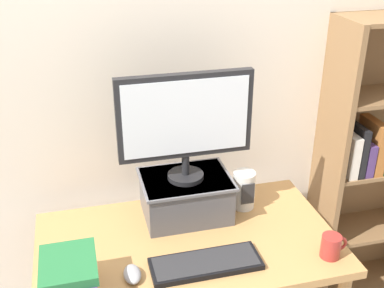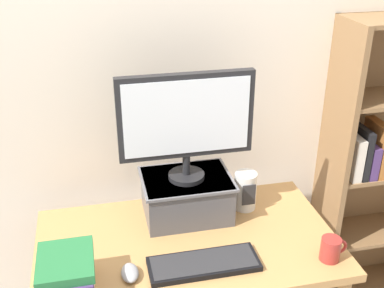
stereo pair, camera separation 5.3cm
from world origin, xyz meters
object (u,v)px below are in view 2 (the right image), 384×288
coffee_mug (331,249)px  bookshelf_unit (379,165)px  riser_box (187,195)px  desk_speaker (245,191)px  computer_monitor (186,120)px  keyboard (204,264)px  computer_mouse (130,273)px  desk (187,258)px  book_stack (66,277)px

coffee_mug → bookshelf_unit: bearing=45.8°
riser_box → desk_speaker: 0.26m
computer_monitor → keyboard: 0.56m
riser_box → desk_speaker: bearing=-1.0°
computer_mouse → coffee_mug: coffee_mug is taller
computer_mouse → coffee_mug: (0.76, -0.07, 0.03)m
bookshelf_unit → computer_mouse: size_ratio=14.82×
computer_monitor → computer_mouse: size_ratio=5.31×
riser_box → keyboard: size_ratio=0.92×
bookshelf_unit → coffee_mug: 0.81m
desk → bookshelf_unit: 1.14m
computer_monitor → keyboard: size_ratio=1.32×
riser_box → computer_monitor: 0.35m
riser_box → book_stack: size_ratio=1.52×
keyboard → computer_mouse: (-0.28, 0.00, 0.01)m
keyboard → desk: bearing=98.8°
desk → computer_mouse: 0.32m
riser_box → computer_mouse: riser_box is taller
bookshelf_unit → keyboard: (-1.05, -0.52, -0.02)m
desk → coffee_mug: (0.51, -0.23, 0.14)m
keyboard → coffee_mug: (0.48, -0.06, 0.04)m
computer_monitor → desk_speaker: 0.45m
desk → bookshelf_unit: (1.08, 0.35, 0.13)m
book_stack → desk_speaker: 0.86m
coffee_mug → desk_speaker: desk_speaker is taller
bookshelf_unit → riser_box: size_ratio=4.02×
desk → desk_speaker: desk_speaker is taller
riser_box → computer_mouse: 0.46m
desk → desk_speaker: size_ratio=6.94×
bookshelf_unit → coffee_mug: (-0.57, -0.58, 0.01)m
riser_box → book_stack: bearing=-142.6°
computer_mouse → desk_speaker: size_ratio=0.60×
bookshelf_unit → book_stack: (-1.55, -0.55, 0.04)m
computer_monitor → keyboard: (-0.01, -0.35, -0.44)m
bookshelf_unit → desk_speaker: bookshelf_unit is taller
computer_monitor → desk: bearing=-101.2°
keyboard → book_stack: size_ratio=1.65×
computer_monitor → book_stack: computer_monitor is taller
book_stack → keyboard: bearing=3.9°
riser_box → coffee_mug: (0.47, -0.41, -0.05)m
keyboard → computer_mouse: bearing=179.2°
desk → computer_monitor: size_ratio=2.19×
book_stack → coffee_mug: bearing=-1.7°
bookshelf_unit → riser_box: bookshelf_unit is taller
book_stack → riser_box: bearing=37.4°
computer_monitor → coffee_mug: (0.47, -0.41, -0.40)m
keyboard → desk_speaker: desk_speaker is taller
desk → coffee_mug: size_ratio=11.31×
riser_box → keyboard: (-0.01, -0.35, -0.09)m
desk_speaker → computer_mouse: bearing=-148.0°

